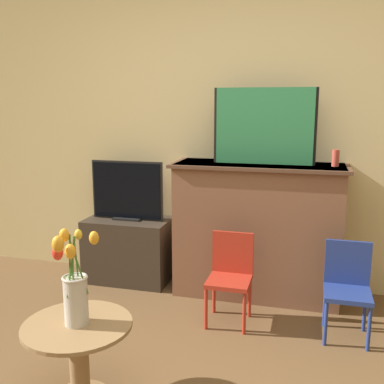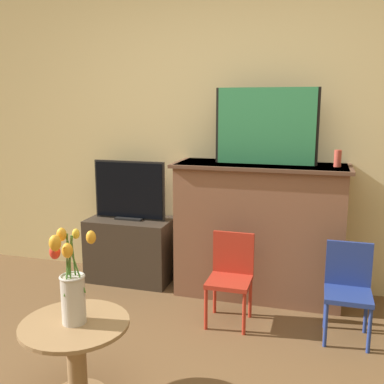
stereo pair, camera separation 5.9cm
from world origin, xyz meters
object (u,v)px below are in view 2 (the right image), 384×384
Objects in this scene: tv_monitor at (130,191)px; vase_tulips at (71,285)px; painting at (266,126)px; chair_red at (231,273)px; chair_blue at (348,285)px.

vase_tulips is at bearing -76.03° from tv_monitor.
vase_tulips is at bearing -114.77° from painting.
vase_tulips is at bearing -118.21° from chair_red.
vase_tulips reaches higher than chair_blue.
chair_red is at bearing -27.20° from tv_monitor.
painting is 1.24m from tv_monitor.
tv_monitor is at bearing 103.97° from vase_tulips.
chair_red is at bearing 179.62° from chair_blue.
chair_red is (0.96, -0.50, -0.42)m from tv_monitor.
tv_monitor is at bearing 163.83° from chair_blue.
painting reaches higher than chair_red.
painting is 1.10m from chair_red.
painting is at bearing -0.08° from tv_monitor.
painting is at bearing 140.92° from chair_blue.
tv_monitor is 1.01× the size of chair_blue.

